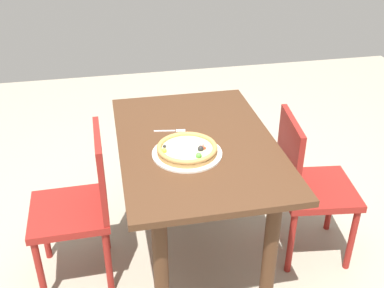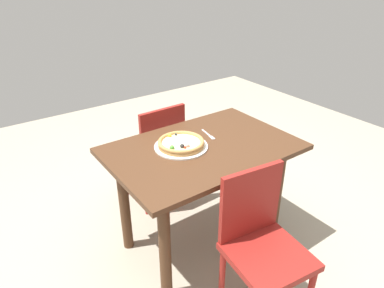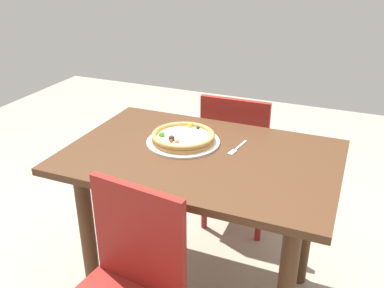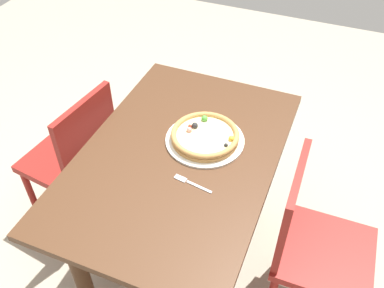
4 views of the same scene
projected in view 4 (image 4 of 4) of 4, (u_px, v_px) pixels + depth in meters
ground_plane at (182, 256)px, 2.28m from camera, size 6.00×6.00×0.00m
dining_table at (179, 178)px, 1.84m from camera, size 1.18×0.79×0.78m
chair_near at (312, 242)px, 1.78m from camera, size 0.41×0.41×0.87m
chair_far at (76, 157)px, 2.16m from camera, size 0.45×0.45×0.87m
plate at (205, 140)px, 1.80m from camera, size 0.34×0.34×0.01m
pizza at (205, 136)px, 1.78m from camera, size 0.29×0.29×0.05m
fork at (190, 183)px, 1.63m from camera, size 0.04×0.17×0.00m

